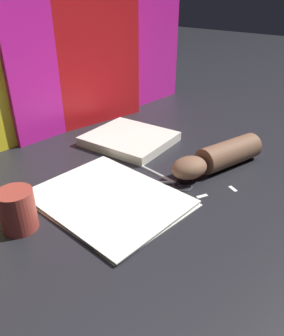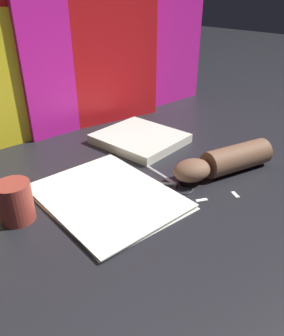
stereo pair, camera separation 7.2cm
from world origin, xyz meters
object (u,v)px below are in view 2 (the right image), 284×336
Objects in this scene: hand_forearm at (224,161)px; book_closed at (140,138)px; mug at (15,202)px; paper_stack at (107,196)px; scissors at (175,183)px.

book_closed is at bearing 98.87° from hand_forearm.
mug is (-0.43, -0.13, 0.03)m from book_closed.
scissors is at bearing -20.30° from paper_stack.
paper_stack is at bearing -15.00° from mug.
scissors is at bearing -110.11° from book_closed.
paper_stack is 1.24× the size of book_closed.
scissors is 0.14m from hand_forearm.
mug is (-0.34, 0.11, 0.04)m from scissors.
paper_stack is 4.00× the size of mug.
mug reaches higher than paper_stack.
book_closed is 3.22× the size of mug.
book_closed is 0.45m from mug.
mug reaches higher than hand_forearm.
mug reaches higher than scissors.
paper_stack is 0.30m from hand_forearm.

